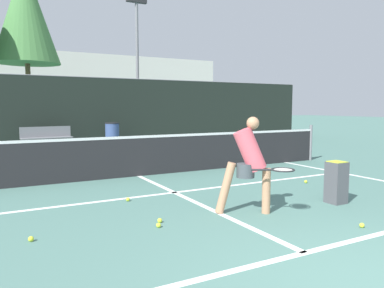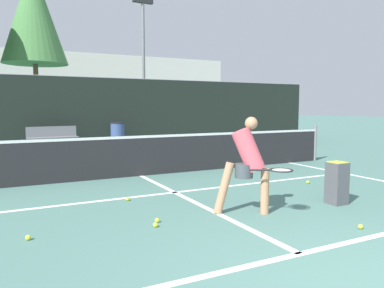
{
  "view_description": "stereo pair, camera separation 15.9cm",
  "coord_description": "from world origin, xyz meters",
  "px_view_note": "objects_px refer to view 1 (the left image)",
  "views": [
    {
      "loc": [
        -3.02,
        -1.76,
        1.62
      ],
      "look_at": [
        0.17,
        4.13,
        0.95
      ],
      "focal_mm": 35.0,
      "sensor_mm": 36.0,
      "label": 1
    },
    {
      "loc": [
        -2.88,
        -1.84,
        1.62
      ],
      "look_at": [
        0.17,
        4.13,
        0.95
      ],
      "focal_mm": 35.0,
      "sensor_mm": 36.0,
      "label": 2
    }
  ],
  "objects_px": {
    "courtside_bench": "(47,137)",
    "player_practicing": "(249,161)",
    "parked_car": "(134,126)",
    "trash_bin": "(112,134)",
    "ball_hopper": "(336,181)"
  },
  "relations": [
    {
      "from": "player_practicing",
      "to": "courtside_bench",
      "type": "height_order",
      "value": "player_practicing"
    },
    {
      "from": "player_practicing",
      "to": "courtside_bench",
      "type": "xyz_separation_m",
      "value": [
        -1.52,
        10.59,
        -0.32
      ]
    },
    {
      "from": "parked_car",
      "to": "player_practicing",
      "type": "bearing_deg",
      "value": -102.97
    },
    {
      "from": "ball_hopper",
      "to": "parked_car",
      "type": "relative_size",
      "value": 0.15
    },
    {
      "from": "ball_hopper",
      "to": "trash_bin",
      "type": "bearing_deg",
      "value": 93.6
    },
    {
      "from": "player_practicing",
      "to": "trash_bin",
      "type": "distance_m",
      "value": 10.57
    },
    {
      "from": "ball_hopper",
      "to": "courtside_bench",
      "type": "relative_size",
      "value": 0.38
    },
    {
      "from": "courtside_bench",
      "to": "player_practicing",
      "type": "bearing_deg",
      "value": -87.91
    },
    {
      "from": "player_practicing",
      "to": "ball_hopper",
      "type": "height_order",
      "value": "player_practicing"
    },
    {
      "from": "courtside_bench",
      "to": "trash_bin",
      "type": "bearing_deg",
      "value": -7.69
    },
    {
      "from": "ball_hopper",
      "to": "parked_car",
      "type": "bearing_deg",
      "value": 83.57
    },
    {
      "from": "ball_hopper",
      "to": "trash_bin",
      "type": "height_order",
      "value": "trash_bin"
    },
    {
      "from": "player_practicing",
      "to": "trash_bin",
      "type": "bearing_deg",
      "value": 112.24
    },
    {
      "from": "trash_bin",
      "to": "parked_car",
      "type": "distance_m",
      "value": 4.57
    },
    {
      "from": "parked_car",
      "to": "courtside_bench",
      "type": "bearing_deg",
      "value": -141.46
    }
  ]
}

